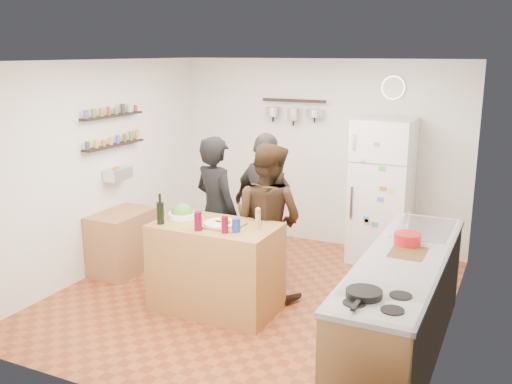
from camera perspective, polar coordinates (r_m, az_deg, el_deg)
The scene contains 26 objects.
room_shell at distance 6.23m, azimuth 1.15°, elevation 1.47°, with size 4.20×4.20×4.20m.
prep_island at distance 5.86m, azimuth -4.03°, elevation -7.50°, with size 1.25×0.72×0.91m, color olive.
pizza_board at distance 5.65m, azimuth -3.50°, elevation -3.31°, with size 0.42×0.34×0.02m, color brown.
pizza at distance 5.65m, azimuth -3.50°, elevation -3.12°, with size 0.34×0.34×0.02m, color beige.
salad_bowl at distance 5.96m, azimuth -7.39°, elevation -2.32°, with size 0.28×0.28×0.06m, color white.
wine_bottle at distance 5.76m, azimuth -9.54°, elevation -2.10°, with size 0.07×0.07×0.22m, color black.
wine_glass_near at distance 5.51m, azimuth -5.81°, elevation -2.91°, with size 0.08×0.08×0.19m, color #50061F.
wine_glass_far at distance 5.42m, azimuth -3.14°, elevation -3.29°, with size 0.07×0.07×0.16m, color #540716.
pepper_mill at distance 5.53m, azimuth 0.20°, elevation -2.86°, with size 0.05×0.05×0.17m, color #A87D46.
salt_canister at distance 5.45m, azimuth -2.00°, elevation -3.32°, with size 0.08×0.08×0.13m, color navy.
person_left at distance 6.37m, azimuth -4.00°, elevation -1.98°, with size 0.62×0.41×1.70m, color black.
person_center at distance 6.07m, azimuth 1.21°, elevation -2.88°, with size 0.82×0.64×1.68m, color black.
person_back at distance 6.57m, azimuth 0.98°, elevation -1.46°, with size 1.00×0.42×1.70m, color #2E2B29.
counter_run at distance 5.14m, azimuth 14.39°, elevation -11.18°, with size 0.63×2.63×0.90m, color #9E7042.
stove_top at distance 4.10m, azimuth 12.07°, elevation -10.62°, with size 0.60×0.62×0.02m, color white.
skillet at distance 4.11m, azimuth 10.75°, elevation -9.94°, with size 0.26×0.26×0.05m, color black.
sink at distance 5.76m, azimuth 16.37°, elevation -3.59°, with size 0.50×0.80×0.03m, color silver.
cutting_board at distance 5.07m, azimuth 14.96°, elevation -5.96°, with size 0.30×0.40×0.02m, color olive.
red_bowl at distance 5.26m, azimuth 14.92°, elevation -4.54°, with size 0.24×0.24×0.10m, color #A11214.
fridge at distance 7.27m, azimuth 12.46°, elevation 0.13°, with size 0.70×0.68×1.80m, color white.
wall_clock at distance 7.41m, azimuth 13.57°, elevation 10.11°, with size 0.30×0.30×0.03m, color silver.
spice_shelf_lower at distance 7.04m, azimuth -14.00°, elevation 4.57°, with size 0.12×1.00×0.03m, color black.
spice_shelf_upper at distance 6.99m, azimuth -14.17°, elevation 7.40°, with size 0.12×1.00×0.03m, color black.
produce_basket at distance 7.08m, azimuth -13.65°, elevation 1.77°, with size 0.18×0.35×0.14m, color silver.
side_table at distance 7.06m, azimuth -13.17°, elevation -4.86°, with size 0.50×0.80×0.73m, color #AC7948.
pot_rack at distance 7.73m, azimuth 3.79°, elevation 9.11°, with size 0.90×0.04×0.04m, color black.
Camera 1 is at (2.51, -5.15, 2.59)m, focal length 40.00 mm.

